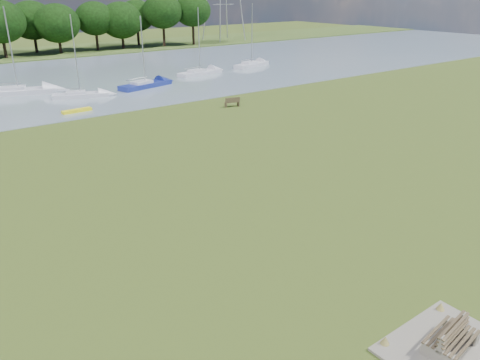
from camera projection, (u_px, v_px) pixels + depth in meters
ground at (211, 204)px, 25.63m from camera, size 220.00×220.00×0.00m
river at (20, 86)px, 56.73m from camera, size 220.00×40.00×0.10m
concrete_pad at (449, 350)px, 15.24m from camera, size 4.20×3.20×0.10m
bench_pair at (451, 338)px, 15.06m from camera, size 2.04×1.35×1.03m
riverbank_bench at (232, 102)px, 46.44m from camera, size 1.62×0.85×0.96m
kayak at (77, 111)px, 44.41m from camera, size 2.82×0.85×0.28m
sailboat_3 at (251, 63)px, 70.09m from camera, size 6.85×3.59×8.91m
sailboat_4 at (80, 93)px, 50.25m from camera, size 5.95×3.39×8.48m
sailboat_5 at (200, 71)px, 63.64m from camera, size 6.88×2.99×8.64m
sailboat_8 at (17, 90)px, 51.68m from camera, size 8.23×4.60×9.20m
sailboat_9 at (145, 83)px, 55.30m from camera, size 7.02×3.55×8.04m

